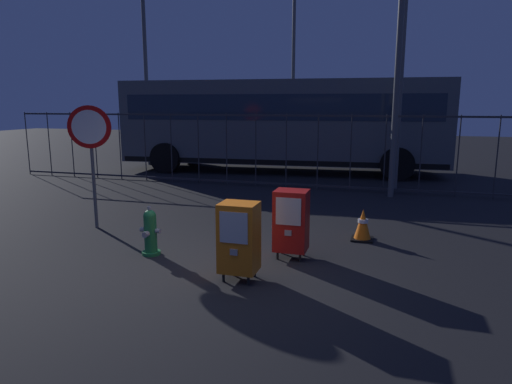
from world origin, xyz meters
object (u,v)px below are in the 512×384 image
stop_sign (91,141)px  traffic_cone (363,225)px  street_light_near_left (145,46)px  street_light_far_right (293,60)px  newspaper_box_secondary (291,220)px  fire_hydrant (150,232)px  newspaper_box_primary (239,237)px  bus_near (282,121)px  street_light_far_left (403,44)px

stop_sign → traffic_cone: bearing=7.5°
street_light_near_left → street_light_far_right: size_ratio=1.07×
newspaper_box_secondary → traffic_cone: 1.59m
stop_sign → street_light_near_left: (-3.57, 8.25, 2.72)m
fire_hydrant → newspaper_box_secondary: bearing=12.9°
stop_sign → street_light_near_left: size_ratio=0.30×
newspaper_box_primary → stop_sign: bearing=154.0°
stop_sign → bus_near: size_ratio=0.21×
stop_sign → traffic_cone: stop_sign is taller
street_light_far_left → traffic_cone: bearing=-95.9°
fire_hydrant → bus_near: bus_near is taller
bus_near → stop_sign: bearing=-105.6°
traffic_cone → bus_near: 8.17m
newspaper_box_primary → street_light_far_left: bearing=75.1°
street_light_far_left → stop_sign: bearing=-132.9°
bus_near → street_light_far_left: (3.70, -2.32, 2.05)m
newspaper_box_primary → stop_sign: (-3.34, 1.63, 1.03)m
stop_sign → street_light_far_left: (5.29, 5.69, 2.16)m
fire_hydrant → bus_near: 9.18m
street_light_near_left → street_light_far_left: 9.23m
stop_sign → street_light_far_right: (1.06, 12.23, 2.45)m
newspaper_box_primary → street_light_far_left: 8.22m
bus_near → street_light_near_left: street_light_near_left is taller
fire_hydrant → street_light_far_left: size_ratio=0.12×
newspaper_box_primary → traffic_cone: bearing=57.7°
newspaper_box_secondary → street_light_far_right: 13.57m
newspaper_box_primary → newspaper_box_secondary: (0.46, 1.03, 0.00)m
fire_hydrant → newspaper_box_primary: newspaper_box_primary is taller
bus_near → fire_hydrant: bearing=-93.4°
newspaper_box_primary → stop_sign: stop_sign is taller
stop_sign → street_light_near_left: bearing=113.4°
street_light_near_left → street_light_far_right: street_light_near_left is taller
traffic_cone → street_light_far_right: street_light_far_right is taller
fire_hydrant → newspaper_box_primary: size_ratio=0.73×
street_light_far_right → newspaper_box_secondary: bearing=-77.9°
traffic_cone → stop_sign: bearing=-172.5°
traffic_cone → street_light_near_left: 12.00m
fire_hydrant → stop_sign: size_ratio=0.33×
stop_sign → newspaper_box_secondary: bearing=-8.9°
street_light_near_left → street_light_far_left: street_light_near_left is taller
fire_hydrant → street_light_far_right: 13.82m
street_light_far_left → newspaper_box_primary: bearing=-104.9°
fire_hydrant → newspaper_box_secondary: size_ratio=0.73×
street_light_near_left → street_light_far_right: (4.62, 3.98, -0.27)m
street_light_far_left → street_light_far_right: bearing=122.9°
bus_near → street_light_near_left: bearing=173.1°
bus_near → street_light_far_right: (-0.53, 4.21, 2.35)m
fire_hydrant → bus_near: bearing=90.9°
newspaper_box_primary → street_light_far_right: street_light_far_right is taller
newspaper_box_secondary → street_light_far_right: bearing=102.1°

